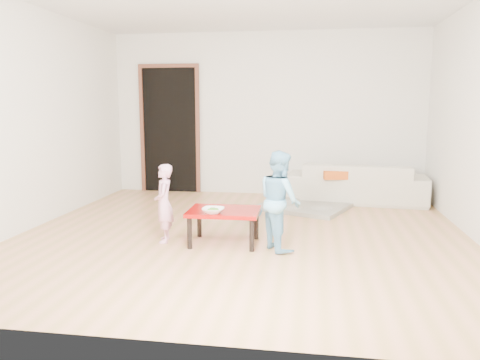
% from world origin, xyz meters
% --- Properties ---
extents(floor, '(5.00, 5.00, 0.01)m').
position_xyz_m(floor, '(0.00, 0.00, 0.00)').
color(floor, tan).
rests_on(floor, ground).
extents(back_wall, '(5.00, 0.02, 2.60)m').
position_xyz_m(back_wall, '(0.00, 2.50, 1.30)').
color(back_wall, white).
rests_on(back_wall, floor).
extents(left_wall, '(0.02, 5.00, 2.60)m').
position_xyz_m(left_wall, '(-2.50, 0.00, 1.30)').
color(left_wall, white).
rests_on(left_wall, floor).
extents(doorway, '(1.02, 0.08, 2.11)m').
position_xyz_m(doorway, '(-1.60, 2.48, 1.02)').
color(doorway, brown).
rests_on(doorway, back_wall).
extents(sofa, '(2.09, 0.98, 0.59)m').
position_xyz_m(sofa, '(1.42, 2.05, 0.30)').
color(sofa, beige).
rests_on(sofa, floor).
extents(cushion, '(0.52, 0.48, 0.12)m').
position_xyz_m(cushion, '(1.12, 1.84, 0.45)').
color(cushion, '#DB5918').
rests_on(cushion, sofa).
extents(red_table, '(0.74, 0.57, 0.37)m').
position_xyz_m(red_table, '(-0.14, -0.40, 0.18)').
color(red_table, '#9B0A08').
rests_on(red_table, floor).
extents(bowl, '(0.22, 0.22, 0.05)m').
position_xyz_m(bowl, '(-0.21, -0.58, 0.39)').
color(bowl, white).
rests_on(bowl, red_table).
extents(broccoli, '(0.12, 0.12, 0.06)m').
position_xyz_m(broccoli, '(-0.21, -0.58, 0.39)').
color(broccoli, '#2D5919').
rests_on(broccoli, red_table).
extents(child_pink, '(0.27, 0.34, 0.83)m').
position_xyz_m(child_pink, '(-0.78, -0.42, 0.42)').
color(child_pink, pink).
rests_on(child_pink, floor).
extents(child_blue, '(0.57, 0.61, 1.00)m').
position_xyz_m(child_blue, '(0.45, -0.49, 0.50)').
color(child_blue, '#66BCEC').
rests_on(child_blue, floor).
extents(basin, '(0.37, 0.37, 0.12)m').
position_xyz_m(basin, '(-0.04, 0.75, 0.06)').
color(basin, '#29689C').
rests_on(basin, floor).
extents(blanket, '(1.42, 1.31, 0.06)m').
position_xyz_m(blanket, '(0.65, 1.43, 0.03)').
color(blanket, '#A09C8D').
rests_on(blanket, floor).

